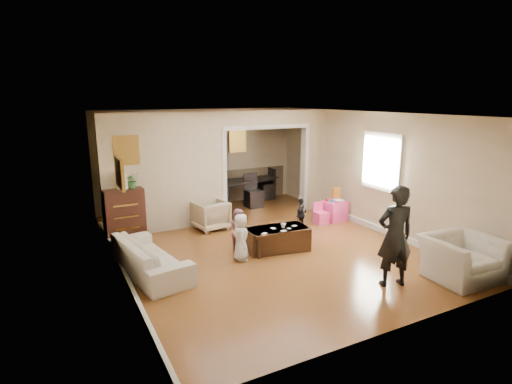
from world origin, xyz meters
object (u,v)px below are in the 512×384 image
dresser (125,214)px  child_kneel_b (238,230)px  sofa (149,256)px  table_lamp (122,180)px  dining_table (243,190)px  coffee_cup (283,226)px  coffee_table (277,239)px  adult_person (395,236)px  armchair_front (461,258)px  child_toddler (301,214)px  cyan_cup (332,201)px  child_kneel_a (241,237)px  armchair_back (211,215)px  play_table (334,211)px

dresser → child_kneel_b: (1.81, -1.68, -0.12)m
sofa → child_kneel_b: 1.78m
dresser → table_lamp: (0.00, 0.00, 0.72)m
sofa → dining_table: (3.47, 3.57, 0.04)m
sofa → coffee_cup: bearing=-102.9°
dining_table → sofa: bearing=-148.7°
coffee_table → child_kneel_b: size_ratio=1.40×
coffee_table → adult_person: size_ratio=0.73×
armchair_front → adult_person: adult_person is taller
dresser → child_toddler: (3.56, -1.23, -0.17)m
sofa → dining_table: bearing=-54.1°
dining_table → cyan_cup: bearing=-82.1°
cyan_cup → child_kneel_a: 3.17m
armchair_back → table_lamp: size_ratio=1.96×
dresser → child_toddler: dresser is taller
dining_table → child_kneel_b: size_ratio=2.24×
sofa → cyan_cup: bearing=-88.3°
armchair_back → adult_person: 4.26m
child_toddler → coffee_table: bearing=5.4°
armchair_back → coffee_cup: size_ratio=7.14×
child_kneel_a → dresser: bearing=57.8°
armchair_front → cyan_cup: 3.51m
table_lamp → cyan_cup: size_ratio=4.50×
play_table → dining_table: dining_table is taller
adult_person → armchair_back: bearing=-53.4°
armchair_front → dresser: 6.36m
table_lamp → coffee_table: bearing=-38.3°
coffee_table → play_table: (2.20, 1.06, 0.01)m
dining_table → coffee_table: bearing=-120.0°
sofa → dresser: 1.92m
armchair_front → child_kneel_a: size_ratio=1.25×
coffee_table → coffee_cup: size_ratio=11.98×
armchair_back → armchair_front: (2.70, -4.29, 0.03)m
coffee_table → play_table: size_ratio=2.44×
coffee_table → child_kneel_a: size_ratio=1.36×
child_toddler → cyan_cup: bearing=163.9°
armchair_back → child_toddler: (1.74, -1.05, 0.05)m
child_toddler → play_table: bearing=165.1°
coffee_cup → child_kneel_b: bearing=156.4°
sofa → armchair_front: bearing=-129.8°
armchair_back → cyan_cup: armchair_back is taller
armchair_back → dining_table: (1.70, 1.86, 0.01)m
dining_table → armchair_back: bearing=-147.0°
child_kneel_a → child_kneel_b: child_kneel_a is taller
cyan_cup → child_toddler: (-1.05, -0.26, -0.13)m
play_table → child_toddler: size_ratio=0.65×
armchair_front → child_kneel_a: bearing=144.4°
armchair_back → table_lamp: table_lamp is taller
child_kneel_a → child_kneel_b: 0.47m
dresser → armchair_back: bearing=-5.9°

